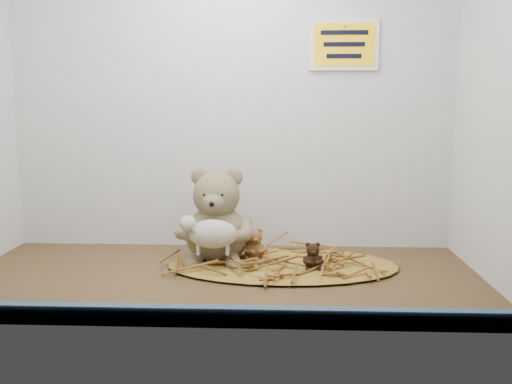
{
  "coord_description": "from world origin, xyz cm",
  "views": [
    {
      "loc": [
        13.73,
        -126.08,
        39.59
      ],
      "look_at": [
        7.87,
        4.16,
        19.32
      ],
      "focal_mm": 40.0,
      "sensor_mm": 36.0,
      "label": 1
    }
  ],
  "objects_px": {
    "main_teddy": "(217,215)",
    "toy_lamb": "(213,234)",
    "mini_teddy_tan": "(254,243)",
    "mini_teddy_brown": "(313,254)"
  },
  "relations": [
    {
      "from": "toy_lamb",
      "to": "mini_teddy_brown",
      "type": "height_order",
      "value": "toy_lamb"
    },
    {
      "from": "main_teddy",
      "to": "mini_teddy_tan",
      "type": "distance_m",
      "value": 0.12
    },
    {
      "from": "main_teddy",
      "to": "toy_lamb",
      "type": "xyz_separation_m",
      "value": [
        0.0,
        -0.09,
        -0.03
      ]
    },
    {
      "from": "main_teddy",
      "to": "mini_teddy_tan",
      "type": "height_order",
      "value": "main_teddy"
    },
    {
      "from": "main_teddy",
      "to": "toy_lamb",
      "type": "distance_m",
      "value": 0.09
    },
    {
      "from": "mini_teddy_brown",
      "to": "main_teddy",
      "type": "bearing_deg",
      "value": 157.03
    },
    {
      "from": "main_teddy",
      "to": "mini_teddy_brown",
      "type": "distance_m",
      "value": 0.26
    },
    {
      "from": "main_teddy",
      "to": "mini_teddy_brown",
      "type": "height_order",
      "value": "main_teddy"
    },
    {
      "from": "main_teddy",
      "to": "mini_teddy_tan",
      "type": "xyz_separation_m",
      "value": [
        0.09,
        -0.01,
        -0.07
      ]
    },
    {
      "from": "main_teddy",
      "to": "toy_lamb",
      "type": "bearing_deg",
      "value": -88.01
    }
  ]
}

